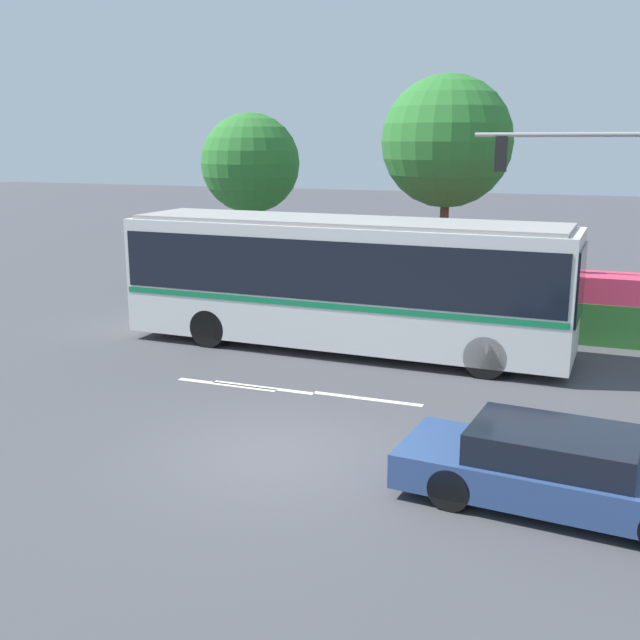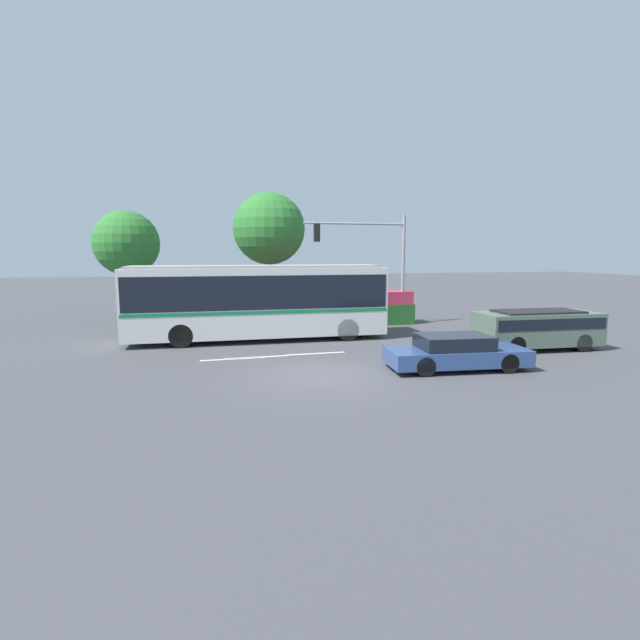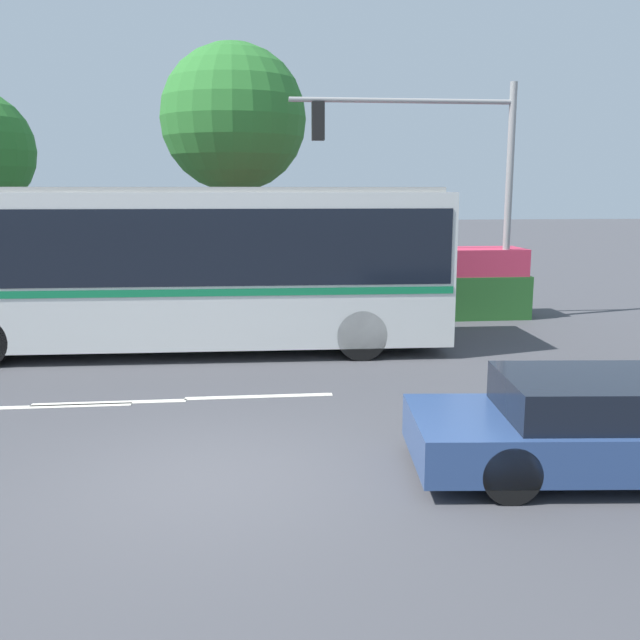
% 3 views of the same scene
% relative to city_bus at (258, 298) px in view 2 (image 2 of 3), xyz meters
% --- Properties ---
extents(ground_plane, '(140.00, 140.00, 0.00)m').
position_rel_city_bus_xyz_m(ground_plane, '(1.17, -6.92, -1.92)').
color(ground_plane, '#444449').
extents(city_bus, '(11.58, 2.90, 3.38)m').
position_rel_city_bus_xyz_m(city_bus, '(0.00, 0.00, 0.00)').
color(city_bus, silver).
rests_on(city_bus, ground).
extents(sedan_foreground, '(4.87, 2.24, 1.18)m').
position_rel_city_bus_xyz_m(sedan_foreground, '(5.85, -7.21, -1.35)').
color(sedan_foreground, navy).
rests_on(sedan_foreground, ground).
extents(suv_left_lane, '(5.03, 2.24, 1.60)m').
position_rel_city_bus_xyz_m(suv_left_lane, '(10.86, -4.90, -0.98)').
color(suv_left_lane, '#516656').
rests_on(suv_left_lane, ground).
extents(traffic_light_pole, '(5.62, 0.24, 5.93)m').
position_rel_city_bus_xyz_m(traffic_light_pole, '(6.69, 2.73, 2.00)').
color(traffic_light_pole, gray).
rests_on(traffic_light_pole, ground).
extents(flowering_hedge, '(9.52, 1.39, 1.82)m').
position_rel_city_bus_xyz_m(flowering_hedge, '(4.20, 3.26, -1.03)').
color(flowering_hedge, '#286028').
rests_on(flowering_hedge, ground).
extents(street_tree_left, '(3.70, 3.70, 6.33)m').
position_rel_city_bus_xyz_m(street_tree_left, '(-6.52, 8.07, 2.54)').
color(street_tree_left, brown).
rests_on(street_tree_left, ground).
extents(street_tree_centre, '(4.03, 4.03, 7.29)m').
position_rel_city_bus_xyz_m(street_tree_centre, '(1.36, 5.65, 3.34)').
color(street_tree_centre, brown).
rests_on(street_tree_centre, ground).
extents(lane_stripe_near, '(2.40, 0.16, 0.01)m').
position_rel_city_bus_xyz_m(lane_stripe_near, '(-1.42, -3.82, -1.91)').
color(lane_stripe_near, silver).
rests_on(lane_stripe_near, ground).
extents(lane_stripe_mid, '(2.40, 0.16, 0.01)m').
position_rel_city_bus_xyz_m(lane_stripe_mid, '(1.79, -3.62, -1.91)').
color(lane_stripe_mid, silver).
rests_on(lane_stripe_mid, ground).
extents(lane_stripe_far, '(2.40, 0.16, 0.01)m').
position_rel_city_bus_xyz_m(lane_stripe_far, '(-0.58, -3.72, -1.91)').
color(lane_stripe_far, silver).
rests_on(lane_stripe_far, ground).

